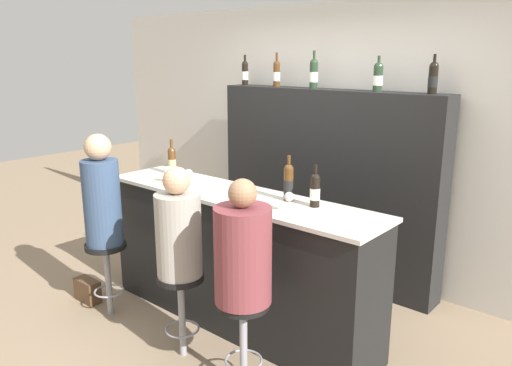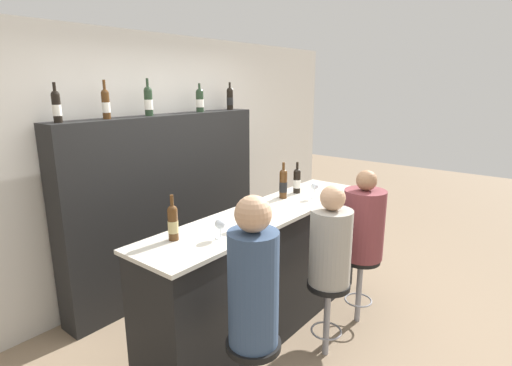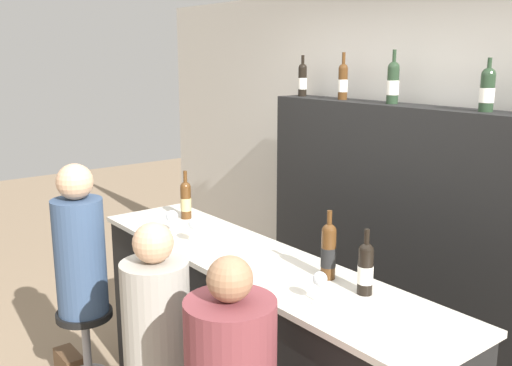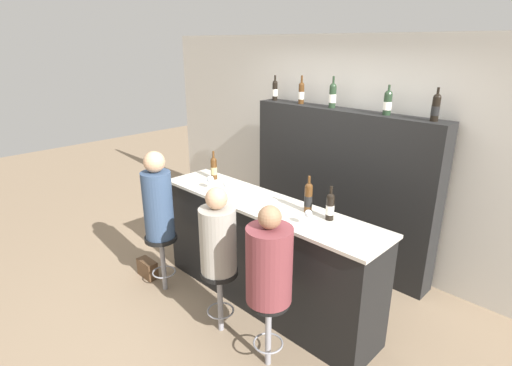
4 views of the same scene
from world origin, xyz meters
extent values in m
plane|color=#8C755B|center=(0.00, 0.00, 0.00)|extent=(16.00, 16.00, 0.00)
cube|color=beige|center=(0.00, 1.74, 1.30)|extent=(6.40, 0.05, 2.60)
cube|color=black|center=(0.00, 0.26, 0.53)|extent=(2.42, 0.52, 1.05)
cube|color=beige|center=(0.00, 0.26, 1.07)|extent=(2.46, 0.56, 0.03)
cube|color=black|center=(0.00, 1.52, 0.91)|extent=(2.30, 0.28, 1.82)
cylinder|color=#4C2D14|center=(-0.88, 0.38, 1.19)|extent=(0.07, 0.07, 0.21)
cylinder|color=tan|center=(-0.88, 0.38, 1.18)|extent=(0.07, 0.07, 0.08)
sphere|color=#4C2D14|center=(-0.88, 0.38, 1.29)|extent=(0.07, 0.07, 0.07)
cylinder|color=#4C2D14|center=(-0.88, 0.38, 1.35)|extent=(0.02, 0.02, 0.09)
cylinder|color=#4C2D14|center=(0.42, 0.38, 1.20)|extent=(0.07, 0.07, 0.24)
cylinder|color=black|center=(0.42, 0.38, 1.19)|extent=(0.07, 0.07, 0.09)
sphere|color=#4C2D14|center=(0.42, 0.38, 1.32)|extent=(0.07, 0.07, 0.07)
cylinder|color=#4C2D14|center=(0.42, 0.38, 1.38)|extent=(0.02, 0.02, 0.09)
cylinder|color=black|center=(0.65, 0.38, 1.19)|extent=(0.07, 0.07, 0.20)
cylinder|color=white|center=(0.65, 0.38, 1.18)|extent=(0.07, 0.07, 0.08)
sphere|color=black|center=(0.65, 0.38, 1.29)|extent=(0.07, 0.07, 0.07)
cylinder|color=black|center=(0.65, 0.38, 1.34)|extent=(0.02, 0.02, 0.09)
cylinder|color=black|center=(-1.02, 1.52, 1.92)|extent=(0.06, 0.06, 0.21)
cylinder|color=white|center=(-1.02, 1.52, 1.91)|extent=(0.07, 0.07, 0.09)
sphere|color=black|center=(-1.02, 1.52, 2.03)|extent=(0.06, 0.06, 0.06)
cylinder|color=black|center=(-1.02, 1.52, 2.08)|extent=(0.02, 0.02, 0.08)
cylinder|color=#4C2D14|center=(-0.60, 1.52, 1.92)|extent=(0.07, 0.07, 0.22)
cylinder|color=white|center=(-0.60, 1.52, 1.91)|extent=(0.07, 0.07, 0.09)
sphere|color=#4C2D14|center=(-0.60, 1.52, 2.03)|extent=(0.07, 0.07, 0.07)
cylinder|color=#4C2D14|center=(-0.60, 1.52, 2.09)|extent=(0.02, 0.02, 0.10)
cylinder|color=#233823|center=(-0.16, 1.52, 1.93)|extent=(0.08, 0.08, 0.23)
cylinder|color=white|center=(-0.16, 1.52, 1.92)|extent=(0.08, 0.08, 0.09)
sphere|color=#233823|center=(-0.16, 1.52, 2.05)|extent=(0.08, 0.08, 0.08)
cylinder|color=#233823|center=(-0.16, 1.52, 2.11)|extent=(0.02, 0.02, 0.10)
cylinder|color=#233823|center=(0.49, 1.52, 1.92)|extent=(0.08, 0.08, 0.20)
cylinder|color=white|center=(0.49, 1.52, 1.91)|extent=(0.08, 0.08, 0.08)
sphere|color=#233823|center=(0.49, 1.52, 2.02)|extent=(0.08, 0.08, 0.08)
cylinder|color=#233823|center=(0.49, 1.52, 2.07)|extent=(0.02, 0.02, 0.08)
cylinder|color=black|center=(0.97, 1.52, 1.92)|extent=(0.07, 0.07, 0.21)
cylinder|color=black|center=(0.97, 1.52, 1.91)|extent=(0.07, 0.07, 0.09)
sphere|color=black|center=(0.97, 1.52, 2.03)|extent=(0.07, 0.07, 0.07)
cylinder|color=black|center=(0.97, 1.52, 2.08)|extent=(0.02, 0.02, 0.08)
cylinder|color=silver|center=(-0.66, 0.15, 1.09)|extent=(0.07, 0.07, 0.00)
cylinder|color=silver|center=(-0.66, 0.15, 1.12)|extent=(0.01, 0.01, 0.06)
sphere|color=silver|center=(-0.66, 0.15, 1.19)|extent=(0.07, 0.07, 0.07)
cylinder|color=silver|center=(-0.41, 0.15, 1.09)|extent=(0.06, 0.06, 0.00)
cylinder|color=silver|center=(-0.41, 0.15, 1.13)|extent=(0.01, 0.01, 0.08)
sphere|color=silver|center=(-0.41, 0.15, 1.20)|extent=(0.07, 0.07, 0.07)
cylinder|color=silver|center=(0.59, 0.15, 1.09)|extent=(0.07, 0.07, 0.00)
cylinder|color=silver|center=(0.59, 0.15, 1.13)|extent=(0.01, 0.01, 0.08)
sphere|color=silver|center=(0.59, 0.15, 1.20)|extent=(0.06, 0.06, 0.06)
cylinder|color=black|center=(-0.90, -0.33, 0.61)|extent=(0.33, 0.33, 0.04)
cylinder|color=#334766|center=(-0.90, -0.33, 0.97)|extent=(0.29, 0.29, 0.69)
sphere|color=tan|center=(-0.90, -0.33, 1.42)|extent=(0.21, 0.21, 0.21)
cylinder|color=gray|center=(0.02, -0.33, 0.29)|extent=(0.05, 0.05, 0.59)
torus|color=gray|center=(0.02, -0.33, 0.21)|extent=(0.25, 0.25, 0.02)
cylinder|color=black|center=(0.02, -0.33, 0.61)|extent=(0.33, 0.33, 0.04)
cylinder|color=gray|center=(0.02, -0.33, 0.92)|extent=(0.32, 0.32, 0.58)
sphere|color=tan|center=(0.02, -0.33, 1.30)|extent=(0.19, 0.19, 0.19)
cylinder|color=gray|center=(0.61, -0.33, 0.29)|extent=(0.05, 0.05, 0.59)
torus|color=gray|center=(0.61, -0.33, 0.21)|extent=(0.25, 0.25, 0.02)
cylinder|color=black|center=(0.61, -0.33, 0.61)|extent=(0.33, 0.33, 0.04)
cylinder|color=brown|center=(0.61, -0.33, 0.93)|extent=(0.35, 0.35, 0.61)
sphere|color=#936B4C|center=(0.61, -0.33, 1.32)|extent=(0.18, 0.18, 0.18)
camera|label=1|loc=(2.51, -2.43, 2.10)|focal=35.00mm
camera|label=2|loc=(-2.50, -1.63, 2.12)|focal=28.00mm
camera|label=3|loc=(2.22, -1.47, 2.13)|focal=40.00mm
camera|label=4|loc=(2.37, -2.27, 2.51)|focal=28.00mm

